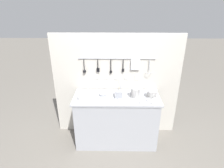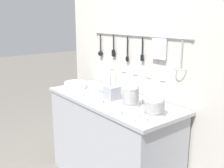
{
  "view_description": "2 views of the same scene",
  "coord_description": "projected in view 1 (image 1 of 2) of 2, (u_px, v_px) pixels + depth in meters",
  "views": [
    {
      "loc": [
        -0.03,
        -2.69,
        2.33
      ],
      "look_at": [
        -0.07,
        -0.03,
        1.14
      ],
      "focal_mm": 30.0,
      "sensor_mm": 36.0,
      "label": 1
    },
    {
      "loc": [
        1.81,
        -1.43,
        1.6
      ],
      "look_at": [
        0.05,
        -0.03,
        1.04
      ],
      "focal_mm": 42.0,
      "sensor_mm": 36.0,
      "label": 2
    }
  ],
  "objects": [
    {
      "name": "ground_plane",
      "position": [
        116.0,
        140.0,
        3.41
      ],
      "size": [
        20.0,
        20.0,
        0.0
      ],
      "primitive_type": "plane",
      "color": "#666059"
    },
    {
      "name": "steel_mixing_bowl",
      "position": [
        103.0,
        94.0,
        3.08
      ],
      "size": [
        0.13,
        0.13,
        0.04
      ],
      "color": "#93969E",
      "rests_on": "counter"
    },
    {
      "name": "bowl_stack_short_front",
      "position": [
        135.0,
        93.0,
        2.97
      ],
      "size": [
        0.14,
        0.14,
        0.19
      ],
      "color": "white",
      "rests_on": "counter"
    },
    {
      "name": "plate_stack",
      "position": [
        85.0,
        97.0,
        2.96
      ],
      "size": [
        0.22,
        0.22,
        0.07
      ],
      "color": "white",
      "rests_on": "counter"
    },
    {
      "name": "cup_beside_plates",
      "position": [
        87.0,
        91.0,
        3.19
      ],
      "size": [
        0.05,
        0.05,
        0.04
      ],
      "color": "white",
      "rests_on": "counter"
    },
    {
      "name": "cup_centre",
      "position": [
        153.0,
        103.0,
        2.8
      ],
      "size": [
        0.05,
        0.05,
        0.04
      ],
      "color": "white",
      "rests_on": "counter"
    },
    {
      "name": "cup_edge_near",
      "position": [
        134.0,
        92.0,
        3.16
      ],
      "size": [
        0.05,
        0.05,
        0.04
      ],
      "color": "white",
      "rests_on": "counter"
    },
    {
      "name": "counter",
      "position": [
        116.0,
        120.0,
        3.23
      ],
      "size": [
        1.41,
        0.58,
        0.89
      ],
      "color": "#9EA0A8",
      "rests_on": "ground"
    },
    {
      "name": "cup_edge_far",
      "position": [
        112.0,
        103.0,
        2.83
      ],
      "size": [
        0.05,
        0.05,
        0.04
      ],
      "color": "white",
      "rests_on": "counter"
    },
    {
      "name": "cup_mid_row",
      "position": [
        149.0,
        100.0,
        2.89
      ],
      "size": [
        0.05,
        0.05,
        0.04
      ],
      "color": "white",
      "rests_on": "counter"
    },
    {
      "name": "cup_back_right",
      "position": [
        120.0,
        100.0,
        2.89
      ],
      "size": [
        0.05,
        0.05,
        0.04
      ],
      "color": "white",
      "rests_on": "counter"
    },
    {
      "name": "cup_front_left",
      "position": [
        155.0,
        101.0,
        2.88
      ],
      "size": [
        0.05,
        0.05,
        0.04
      ],
      "color": "white",
      "rests_on": "counter"
    },
    {
      "name": "back_wall",
      "position": [
        117.0,
        86.0,
        3.32
      ],
      "size": [
        2.21,
        0.11,
        1.86
      ],
      "color": "#BCB7AD",
      "rests_on": "ground"
    },
    {
      "name": "cup_back_left",
      "position": [
        107.0,
        102.0,
        2.83
      ],
      "size": [
        0.05,
        0.05,
        0.04
      ],
      "color": "white",
      "rests_on": "counter"
    },
    {
      "name": "bowl_stack_wide_centre",
      "position": [
        152.0,
        94.0,
        2.98
      ],
      "size": [
        0.15,
        0.15,
        0.15
      ],
      "color": "white",
      "rests_on": "counter"
    },
    {
      "name": "cutlery_caddy",
      "position": [
        119.0,
        94.0,
        3.01
      ],
      "size": [
        0.12,
        0.12,
        0.28
      ],
      "color": "#93969E",
      "rests_on": "counter"
    },
    {
      "name": "cup_by_caddy",
      "position": [
        141.0,
        103.0,
        2.83
      ],
      "size": [
        0.05,
        0.05,
        0.04
      ],
      "color": "white",
      "rests_on": "counter"
    }
  ]
}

